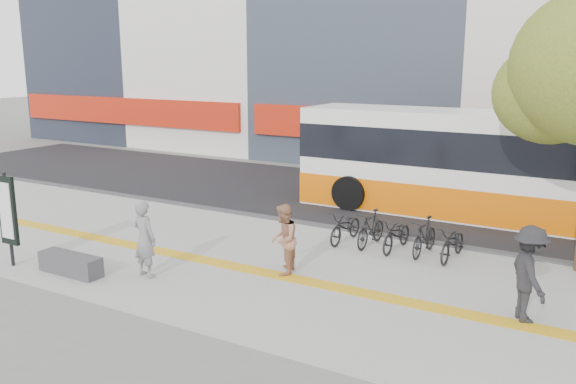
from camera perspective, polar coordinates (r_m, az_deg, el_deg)
The scene contains 12 objects.
ground at distance 13.33m, azimuth -8.63°, elevation -8.43°, with size 120.00×120.00×0.00m, color slate.
sidewalk at distance 14.44m, azimuth -4.92°, elevation -6.49°, with size 40.00×7.00×0.08m, color slate.
tactile_strip at distance 14.04m, azimuth -6.09°, elevation -6.88°, with size 40.00×0.45×0.01m, color gold.
street at distance 20.79m, azimuth 6.95°, elevation -0.60°, with size 40.00×8.00×0.06m, color black.
curb at distance 17.28m, azimuth 1.72°, elevation -3.11°, with size 40.00×0.25×0.14m, color #3B3B3E.
bench at distance 14.17m, azimuth -20.07°, elevation -6.49°, with size 1.60×0.45×0.45m, color #3B3B3E.
signboard at distance 14.94m, azimuth -25.24°, elevation -1.71°, with size 0.55×0.10×2.20m.
bus at distance 18.75m, azimuth 19.13°, elevation 2.07°, with size 11.86×2.81×3.16m.
bicycle_row at distance 15.07m, azimuth 10.38°, elevation -3.94°, with size 3.41×1.61×0.92m.
seated_woman at distance 13.35m, azimuth -13.55°, elevation -4.38°, with size 0.62×0.41×1.70m, color black.
pedestrian_tan at distance 13.15m, azimuth -0.44°, elevation -4.55°, with size 0.77×0.60×1.59m, color #AB7455.
pedestrian_dark at distance 11.65m, azimuth 22.07°, elevation -7.29°, with size 1.15×0.66×1.78m, color black.
Camera 1 is at (7.85, -9.66, 4.76)m, focal length 37.19 mm.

